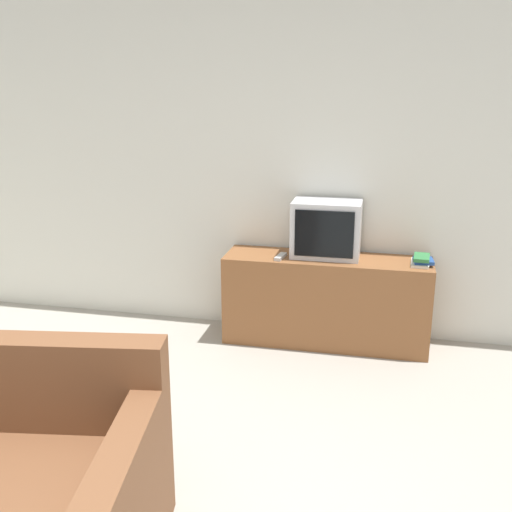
# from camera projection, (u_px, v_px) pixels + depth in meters

# --- Properties ---
(wall_back) EXTENTS (9.00, 0.06, 2.60)m
(wall_back) POSITION_uv_depth(u_px,v_px,m) (263.00, 170.00, 4.72)
(wall_back) COLOR silver
(wall_back) RESTS_ON ground_plane
(tv_stand) EXTENTS (1.56, 0.42, 0.69)m
(tv_stand) POSITION_uv_depth(u_px,v_px,m) (326.00, 300.00, 4.64)
(tv_stand) COLOR brown
(tv_stand) RESTS_ON ground_plane
(television) EXTENTS (0.51, 0.34, 0.43)m
(television) POSITION_uv_depth(u_px,v_px,m) (326.00, 229.00, 4.52)
(television) COLOR silver
(television) RESTS_ON tv_stand
(book_stack) EXTENTS (0.17, 0.22, 0.07)m
(book_stack) POSITION_uv_depth(u_px,v_px,m) (422.00, 260.00, 4.36)
(book_stack) COLOR silver
(book_stack) RESTS_ON tv_stand
(remote_on_stand) EXTENTS (0.07, 0.18, 0.02)m
(remote_on_stand) POSITION_uv_depth(u_px,v_px,m) (280.00, 257.00, 4.52)
(remote_on_stand) COLOR #B7B7B7
(remote_on_stand) RESTS_ON tv_stand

